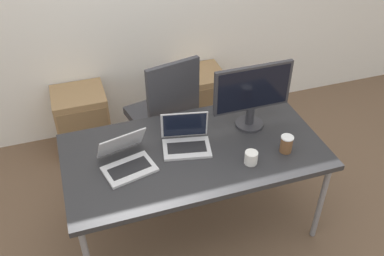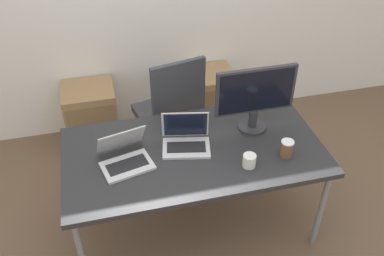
{
  "view_description": "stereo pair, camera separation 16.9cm",
  "coord_description": "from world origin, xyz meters",
  "px_view_note": "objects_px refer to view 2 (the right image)",
  "views": [
    {
      "loc": [
        -0.7,
        -2.08,
        2.61
      ],
      "look_at": [
        0.0,
        0.05,
        0.89
      ],
      "focal_mm": 40.0,
      "sensor_mm": 36.0,
      "label": 1
    },
    {
      "loc": [
        -0.54,
        -2.13,
        2.61
      ],
      "look_at": [
        0.0,
        0.05,
        0.89
      ],
      "focal_mm": 40.0,
      "sensor_mm": 36.0,
      "label": 2
    }
  ],
  "objects_px": {
    "monitor": "(255,97)",
    "coffee_cup_brown": "(287,149)",
    "office_chair": "(170,123)",
    "laptop_left": "(125,157)",
    "cabinet_right": "(208,100)",
    "laptop_right": "(186,140)",
    "cabinet_left": "(92,116)",
    "coffee_cup_white": "(249,161)"
  },
  "relations": [
    {
      "from": "laptop_left",
      "to": "cabinet_right",
      "type": "bearing_deg",
      "value": 53.17
    },
    {
      "from": "monitor",
      "to": "coffee_cup_brown",
      "type": "height_order",
      "value": "monitor"
    },
    {
      "from": "cabinet_right",
      "to": "coffee_cup_brown",
      "type": "relative_size",
      "value": 4.88
    },
    {
      "from": "cabinet_right",
      "to": "monitor",
      "type": "height_order",
      "value": "monitor"
    },
    {
      "from": "laptop_right",
      "to": "monitor",
      "type": "relative_size",
      "value": 0.63
    },
    {
      "from": "cabinet_left",
      "to": "coffee_cup_brown",
      "type": "relative_size",
      "value": 4.88
    },
    {
      "from": "cabinet_left",
      "to": "coffee_cup_brown",
      "type": "distance_m",
      "value": 1.95
    },
    {
      "from": "laptop_right",
      "to": "coffee_cup_brown",
      "type": "xyz_separation_m",
      "value": [
        0.62,
        -0.26,
        0.01
      ]
    },
    {
      "from": "cabinet_right",
      "to": "monitor",
      "type": "bearing_deg",
      "value": -89.29
    },
    {
      "from": "cabinet_right",
      "to": "laptop_left",
      "type": "height_order",
      "value": "laptop_left"
    },
    {
      "from": "cabinet_left",
      "to": "cabinet_right",
      "type": "bearing_deg",
      "value": 0.0
    },
    {
      "from": "laptop_right",
      "to": "monitor",
      "type": "distance_m",
      "value": 0.56
    },
    {
      "from": "office_chair",
      "to": "laptop_left",
      "type": "bearing_deg",
      "value": -119.84
    },
    {
      "from": "laptop_left",
      "to": "coffee_cup_brown",
      "type": "xyz_separation_m",
      "value": [
        1.04,
        -0.19,
        0.02
      ]
    },
    {
      "from": "laptop_right",
      "to": "cabinet_right",
      "type": "bearing_deg",
      "value": 66.81
    },
    {
      "from": "laptop_left",
      "to": "monitor",
      "type": "distance_m",
      "value": 0.96
    },
    {
      "from": "monitor",
      "to": "laptop_right",
      "type": "bearing_deg",
      "value": -170.97
    },
    {
      "from": "coffee_cup_white",
      "to": "coffee_cup_brown",
      "type": "height_order",
      "value": "coffee_cup_brown"
    },
    {
      "from": "monitor",
      "to": "cabinet_left",
      "type": "bearing_deg",
      "value": 136.66
    },
    {
      "from": "monitor",
      "to": "coffee_cup_brown",
      "type": "bearing_deg",
      "value": -72.12
    },
    {
      "from": "office_chair",
      "to": "laptop_left",
      "type": "relative_size",
      "value": 2.87
    },
    {
      "from": "cabinet_left",
      "to": "laptop_left",
      "type": "distance_m",
      "value": 1.33
    },
    {
      "from": "monitor",
      "to": "coffee_cup_brown",
      "type": "relative_size",
      "value": 4.66
    },
    {
      "from": "cabinet_left",
      "to": "monitor",
      "type": "bearing_deg",
      "value": -43.34
    },
    {
      "from": "office_chair",
      "to": "monitor",
      "type": "height_order",
      "value": "monitor"
    },
    {
      "from": "monitor",
      "to": "office_chair",
      "type": "bearing_deg",
      "value": 127.35
    },
    {
      "from": "monitor",
      "to": "coffee_cup_white",
      "type": "height_order",
      "value": "monitor"
    },
    {
      "from": "laptop_left",
      "to": "monitor",
      "type": "bearing_deg",
      "value": 9.09
    },
    {
      "from": "coffee_cup_white",
      "to": "coffee_cup_brown",
      "type": "xyz_separation_m",
      "value": [
        0.27,
        0.03,
        0.02
      ]
    },
    {
      "from": "cabinet_left",
      "to": "coffee_cup_white",
      "type": "height_order",
      "value": "coffee_cup_white"
    },
    {
      "from": "office_chair",
      "to": "cabinet_right",
      "type": "relative_size",
      "value": 1.85
    },
    {
      "from": "laptop_left",
      "to": "monitor",
      "type": "height_order",
      "value": "monitor"
    },
    {
      "from": "office_chair",
      "to": "cabinet_left",
      "type": "height_order",
      "value": "office_chair"
    },
    {
      "from": "laptop_right",
      "to": "office_chair",
      "type": "bearing_deg",
      "value": 87.87
    },
    {
      "from": "cabinet_left",
      "to": "coffee_cup_white",
      "type": "distance_m",
      "value": 1.81
    },
    {
      "from": "cabinet_left",
      "to": "monitor",
      "type": "relative_size",
      "value": 1.05
    },
    {
      "from": "cabinet_right",
      "to": "coffee_cup_brown",
      "type": "height_order",
      "value": "coffee_cup_brown"
    },
    {
      "from": "coffee_cup_white",
      "to": "laptop_right",
      "type": "bearing_deg",
      "value": 139.56
    },
    {
      "from": "office_chair",
      "to": "cabinet_right",
      "type": "bearing_deg",
      "value": 43.4
    },
    {
      "from": "coffee_cup_white",
      "to": "monitor",
      "type": "bearing_deg",
      "value": 66.94
    },
    {
      "from": "coffee_cup_white",
      "to": "coffee_cup_brown",
      "type": "distance_m",
      "value": 0.27
    },
    {
      "from": "cabinet_right",
      "to": "laptop_left",
      "type": "distance_m",
      "value": 1.6
    }
  ]
}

